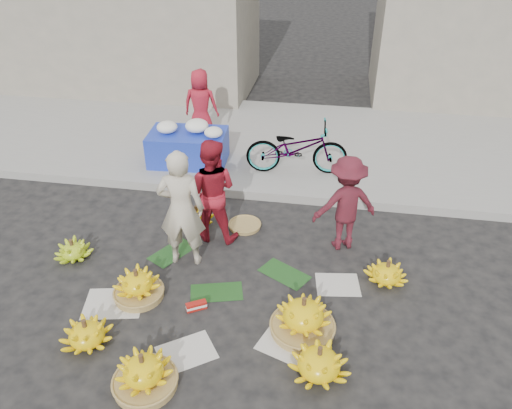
% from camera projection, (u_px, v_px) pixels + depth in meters
% --- Properties ---
extents(ground, '(80.00, 80.00, 0.00)m').
position_uv_depth(ground, '(228.00, 283.00, 6.42)').
color(ground, black).
rests_on(ground, ground).
extents(curb, '(40.00, 0.25, 0.15)m').
position_uv_depth(curb, '(256.00, 192.00, 8.23)').
color(curb, gray).
rests_on(curb, ground).
extents(sidewalk, '(40.00, 4.00, 0.12)m').
position_uv_depth(sidewalk, '(273.00, 141.00, 9.99)').
color(sidewalk, gray).
rests_on(sidewalk, ground).
extents(building_left, '(6.00, 3.00, 4.00)m').
position_uv_depth(building_left, '(126.00, 5.00, 11.95)').
color(building_left, gray).
rests_on(building_left, sidewalk).
extents(newspaper_scatter, '(3.20, 1.80, 0.00)m').
position_uv_depth(newspaper_scatter, '(213.00, 328.00, 5.75)').
color(newspaper_scatter, silver).
rests_on(newspaper_scatter, ground).
extents(banana_leaves, '(2.00, 1.00, 0.00)m').
position_uv_depth(banana_leaves, '(224.00, 272.00, 6.60)').
color(banana_leaves, '#164216').
rests_on(banana_leaves, ground).
extents(banana_bunch_0, '(0.60, 0.60, 0.43)m').
position_uv_depth(banana_bunch_0, '(138.00, 285.00, 6.12)').
color(banana_bunch_0, olive).
rests_on(banana_bunch_0, ground).
extents(banana_bunch_1, '(0.63, 0.63, 0.35)m').
position_uv_depth(banana_bunch_1, '(87.00, 333.00, 5.49)').
color(banana_bunch_1, yellow).
rests_on(banana_bunch_1, ground).
extents(banana_bunch_2, '(0.73, 0.73, 0.45)m').
position_uv_depth(banana_bunch_2, '(144.00, 373.00, 4.98)').
color(banana_bunch_2, olive).
rests_on(banana_bunch_2, ground).
extents(banana_bunch_3, '(0.66, 0.66, 0.39)m').
position_uv_depth(banana_bunch_3, '(319.00, 362.00, 5.12)').
color(banana_bunch_3, yellow).
rests_on(banana_bunch_3, ground).
extents(banana_bunch_4, '(0.76, 0.76, 0.49)m').
position_uv_depth(banana_bunch_4, '(303.00, 317.00, 5.61)').
color(banana_bunch_4, olive).
rests_on(banana_bunch_4, ground).
extents(banana_bunch_5, '(0.65, 0.65, 0.33)m').
position_uv_depth(banana_bunch_5, '(387.00, 273.00, 6.38)').
color(banana_bunch_5, yellow).
rests_on(banana_bunch_5, ground).
extents(banana_bunch_6, '(0.47, 0.47, 0.30)m').
position_uv_depth(banana_bunch_6, '(73.00, 250.00, 6.81)').
color(banana_bunch_6, '#8AB61A').
rests_on(banana_bunch_6, ground).
extents(banana_bunch_7, '(0.57, 0.57, 0.31)m').
position_uv_depth(banana_bunch_7, '(197.00, 216.00, 7.52)').
color(banana_bunch_7, yellow).
rests_on(banana_bunch_7, ground).
extents(basket_spare, '(0.47, 0.47, 0.05)m').
position_uv_depth(basket_spare, '(245.00, 225.00, 7.49)').
color(basket_spare, olive).
rests_on(basket_spare, ground).
extents(incense_stack, '(0.25, 0.19, 0.10)m').
position_uv_depth(incense_stack, '(196.00, 306.00, 5.99)').
color(incense_stack, '#AC1912').
rests_on(incense_stack, ground).
extents(vendor_cream, '(0.65, 0.46, 1.65)m').
position_uv_depth(vendor_cream, '(181.00, 209.00, 6.39)').
color(vendor_cream, beige).
rests_on(vendor_cream, ground).
extents(vendor_red, '(0.76, 0.60, 1.53)m').
position_uv_depth(vendor_red, '(211.00, 191.00, 6.90)').
color(vendor_red, red).
rests_on(vendor_red, ground).
extents(man_striped, '(1.02, 0.80, 1.39)m').
position_uv_depth(man_striped, '(346.00, 204.00, 6.75)').
color(man_striped, maroon).
rests_on(man_striped, ground).
extents(flower_table, '(1.40, 0.92, 0.79)m').
position_uv_depth(flower_table, '(189.00, 145.00, 8.91)').
color(flower_table, '#1B30B1').
rests_on(flower_table, sidewalk).
extents(grey_bucket, '(0.34, 0.34, 0.38)m').
position_uv_depth(grey_bucket, '(163.00, 144.00, 9.26)').
color(grey_bucket, slate).
rests_on(grey_bucket, sidewalk).
extents(flower_vendor, '(0.68, 0.44, 1.38)m').
position_uv_depth(flower_vendor, '(201.00, 105.00, 9.61)').
color(flower_vendor, red).
rests_on(flower_vendor, sidewalk).
extents(bicycle, '(0.80, 1.79, 0.91)m').
position_uv_depth(bicycle, '(297.00, 148.00, 8.50)').
color(bicycle, gray).
rests_on(bicycle, sidewalk).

